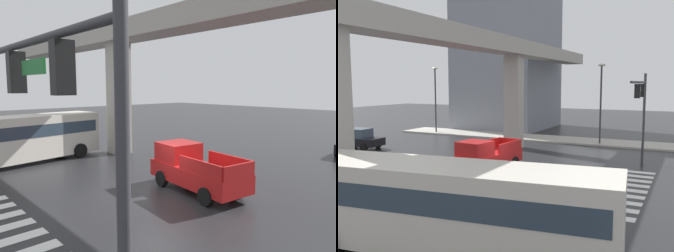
{
  "view_description": "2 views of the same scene",
  "coord_description": "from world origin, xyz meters",
  "views": [
    {
      "loc": [
        10.34,
        -8.59,
        4.79
      ],
      "look_at": [
        -1.52,
        2.15,
        2.83
      ],
      "focal_mm": 34.19,
      "sensor_mm": 36.0,
      "label": 1
    },
    {
      "loc": [
        -19.99,
        -9.4,
        5.57
      ],
      "look_at": [
        1.23,
        1.09,
        2.85
      ],
      "focal_mm": 40.42,
      "sensor_mm": 36.0,
      "label": 2
    }
  ],
  "objects": [
    {
      "name": "city_bus",
      "position": [
        -10.34,
        -2.54,
        1.72
      ],
      "size": [
        3.89,
        11.03,
        2.99
      ],
      "color": "beige",
      "rests_on": "ground"
    },
    {
      "name": "traffic_signal_mast",
      "position": [
        5.47,
        -6.46,
        4.38
      ],
      "size": [
        6.49,
        0.32,
        6.2
      ],
      "color": "#38383D",
      "rests_on": "ground"
    },
    {
      "name": "crosswalk_stripes",
      "position": [
        -0.0,
        -6.17,
        0.01
      ],
      "size": [
        9.35,
        2.8,
        0.01
      ],
      "color": "silver",
      "rests_on": "ground"
    },
    {
      "name": "ground_plane",
      "position": [
        0.0,
        0.0,
        0.0
      ],
      "size": [
        120.0,
        120.0,
        0.0
      ],
      "primitive_type": "plane",
      "color": "#232326"
    },
    {
      "name": "elevated_overpass",
      "position": [
        0.0,
        4.24,
        7.76
      ],
      "size": [
        54.27,
        2.15,
        9.08
      ],
      "color": "#ADA89E",
      "rests_on": "ground"
    },
    {
      "name": "pickup_truck",
      "position": [
        0.36,
        2.05,
        0.99
      ],
      "size": [
        5.29,
        2.54,
        2.08
      ],
      "color": "red",
      "rests_on": "ground"
    }
  ]
}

